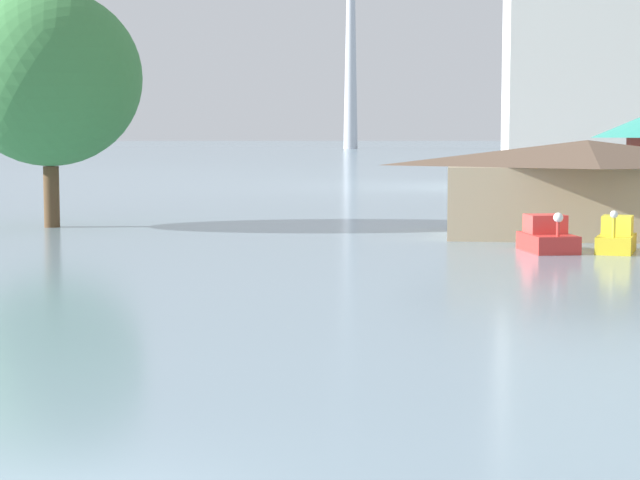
# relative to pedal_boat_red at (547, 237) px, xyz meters

# --- Properties ---
(pedal_boat_red) EXTENTS (2.31, 3.16, 1.58)m
(pedal_boat_red) POSITION_rel_pedal_boat_red_xyz_m (0.00, 0.00, 0.00)
(pedal_boat_red) COLOR red
(pedal_boat_red) RESTS_ON ground
(pedal_boat_yellow) EXTENTS (1.89, 3.01, 1.66)m
(pedal_boat_yellow) POSITION_rel_pedal_boat_red_xyz_m (2.60, 0.13, -0.01)
(pedal_boat_yellow) COLOR yellow
(pedal_boat_yellow) RESTS_ON ground
(boathouse) EXTENTS (12.99, 7.14, 4.24)m
(boathouse) POSITION_rel_pedal_boat_red_xyz_m (2.14, 6.70, 1.66)
(boathouse) COLOR tan
(boathouse) RESTS_ON ground
(shoreline_tree_tall_left) EXTENTS (8.91, 8.91, 11.46)m
(shoreline_tree_tall_left) POSITION_rel_pedal_boat_red_xyz_m (-23.03, 8.61, 6.64)
(shoreline_tree_tall_left) COLOR brown
(shoreline_tree_tall_left) RESTS_ON ground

